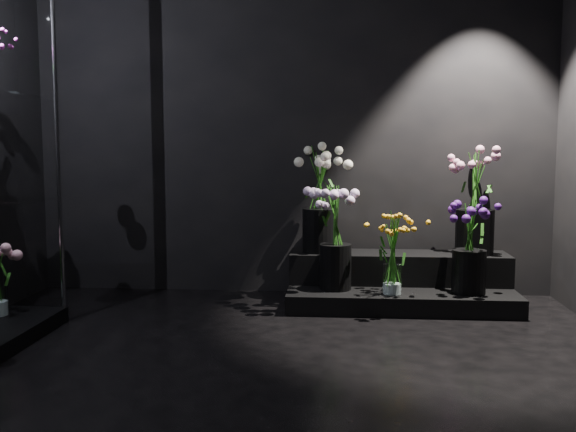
# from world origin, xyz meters

# --- Properties ---
(floor) EXTENTS (4.00, 4.00, 0.00)m
(floor) POSITION_xyz_m (0.00, 0.00, 0.00)
(floor) COLOR black
(floor) RESTS_ON ground
(wall_back) EXTENTS (4.00, 0.00, 4.00)m
(wall_back) POSITION_xyz_m (0.00, 2.00, 1.40)
(wall_back) COLOR black
(wall_back) RESTS_ON floor
(display_riser) EXTENTS (1.61, 0.72, 0.36)m
(display_riser) POSITION_xyz_m (0.82, 1.68, 0.15)
(display_riser) COLOR black
(display_riser) RESTS_ON floor
(bouquet_orange_bells) EXTENTS (0.30, 0.30, 0.57)m
(bouquet_orange_bells) POSITION_xyz_m (0.74, 1.39, 0.43)
(bouquet_orange_bells) COLOR white
(bouquet_orange_bells) RESTS_ON display_riser
(bouquet_lilac) EXTENTS (0.45, 0.45, 0.73)m
(bouquet_lilac) POSITION_xyz_m (0.35, 1.51, 0.56)
(bouquet_lilac) COLOR black
(bouquet_lilac) RESTS_ON display_riser
(bouquet_purple) EXTENTS (0.36, 0.36, 0.64)m
(bouquet_purple) POSITION_xyz_m (1.27, 1.47, 0.49)
(bouquet_purple) COLOR black
(bouquet_purple) RESTS_ON display_riser
(bouquet_cream_roses) EXTENTS (0.47, 0.47, 0.78)m
(bouquet_cream_roses) POSITION_xyz_m (0.22, 1.78, 0.80)
(bouquet_cream_roses) COLOR black
(bouquet_cream_roses) RESTS_ON display_riser
(bouquet_pink_roses) EXTENTS (0.45, 0.45, 0.77)m
(bouquet_pink_roses) POSITION_xyz_m (1.37, 1.78, 0.78)
(bouquet_pink_roses) COLOR black
(bouquet_pink_roses) RESTS_ON display_riser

